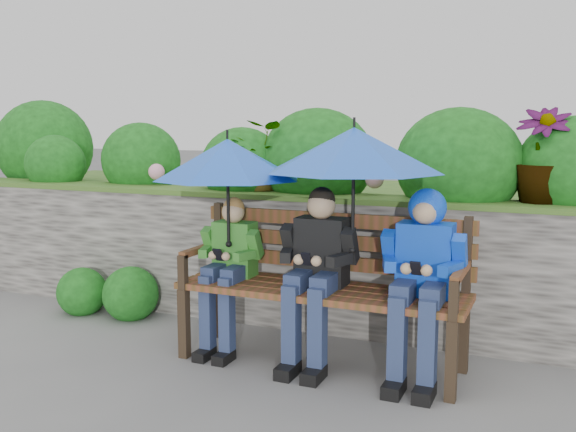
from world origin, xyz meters
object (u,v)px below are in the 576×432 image
at_px(boy_left, 229,263).
at_px(boy_middle, 316,266).
at_px(park_bench, 325,277).
at_px(umbrella_left, 228,159).
at_px(boy_right, 422,267).
at_px(umbrella_right, 354,150).

bearing_deg(boy_left, boy_middle, -0.89).
height_order(park_bench, boy_middle, boy_middle).
xyz_separation_m(park_bench, boy_left, (-0.67, -0.08, 0.05)).
height_order(boy_middle, umbrella_left, umbrella_left).
relative_size(park_bench, boy_left, 1.77).
xyz_separation_m(boy_left, boy_middle, (0.64, -0.01, 0.04)).
bearing_deg(park_bench, boy_left, -173.19).
xyz_separation_m(boy_left, boy_right, (1.32, 0.00, 0.09)).
bearing_deg(boy_left, umbrella_left, -57.61).
height_order(boy_left, boy_middle, boy_middle).
xyz_separation_m(boy_right, umbrella_right, (-0.44, 0.01, 0.69)).
xyz_separation_m(boy_left, umbrella_right, (0.87, 0.01, 0.78)).
relative_size(boy_left, boy_middle, 0.92).
xyz_separation_m(boy_left, umbrella_left, (0.01, -0.01, 0.71)).
bearing_deg(umbrella_right, boy_left, -179.15).
bearing_deg(boy_right, umbrella_right, 178.51).
relative_size(boy_left, boy_right, 0.91).
bearing_deg(boy_left, umbrella_right, 0.85).
bearing_deg(umbrella_left, boy_middle, 0.18).
bearing_deg(park_bench, umbrella_left, -172.08).
height_order(boy_left, boy_right, boy_right).
xyz_separation_m(boy_middle, boy_right, (0.67, 0.01, 0.05)).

